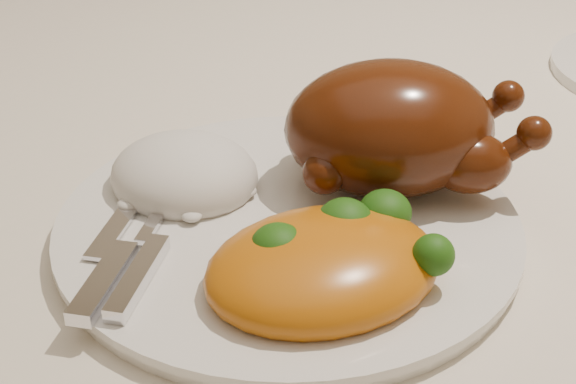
{
  "coord_description": "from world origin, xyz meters",
  "views": [
    {
      "loc": [
        -0.13,
        -0.59,
        1.07
      ],
      "look_at": [
        -0.13,
        -0.14,
        0.8
      ],
      "focal_mm": 50.0,
      "sensor_mm": 36.0,
      "label": 1
    }
  ],
  "objects": [
    {
      "name": "rice_mound",
      "position": [
        -0.2,
        -0.1,
        0.79
      ],
      "size": [
        0.13,
        0.12,
        0.06
      ],
      "rotation": [
        0.0,
        0.0,
        -0.32
      ],
      "color": "white",
      "rests_on": "dinner_plate"
    },
    {
      "name": "roast_chicken",
      "position": [
        -0.05,
        -0.1,
        0.83
      ],
      "size": [
        0.18,
        0.12,
        0.09
      ],
      "rotation": [
        0.0,
        0.0,
        0.05
      ],
      "color": "#4E1B08",
      "rests_on": "dinner_plate"
    },
    {
      "name": "cutlery",
      "position": [
        -0.23,
        -0.19,
        0.79
      ],
      "size": [
        0.05,
        0.18,
        0.01
      ],
      "rotation": [
        0.0,
        0.0,
        -0.21
      ],
      "color": "silver",
      "rests_on": "dinner_plate"
    },
    {
      "name": "tablecloth",
      "position": [
        0.0,
        0.0,
        0.74
      ],
      "size": [
        1.73,
        1.03,
        0.18
      ],
      "color": "beige",
      "rests_on": "dining_table"
    },
    {
      "name": "mac_and_cheese",
      "position": [
        -0.1,
        -0.21,
        0.79
      ],
      "size": [
        0.18,
        0.16,
        0.05
      ],
      "rotation": [
        0.0,
        0.0,
        0.41
      ],
      "color": "#B1580B",
      "rests_on": "dinner_plate"
    },
    {
      "name": "dining_table",
      "position": [
        0.0,
        0.0,
        0.67
      ],
      "size": [
        1.6,
        0.9,
        0.76
      ],
      "color": "brown",
      "rests_on": "floor"
    },
    {
      "name": "dinner_plate",
      "position": [
        -0.13,
        -0.14,
        0.77
      ],
      "size": [
        0.34,
        0.34,
        0.01
      ],
      "primitive_type": "cylinder",
      "rotation": [
        0.0,
        0.0,
        0.14
      ],
      "color": "silver",
      "rests_on": "tablecloth"
    }
  ]
}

